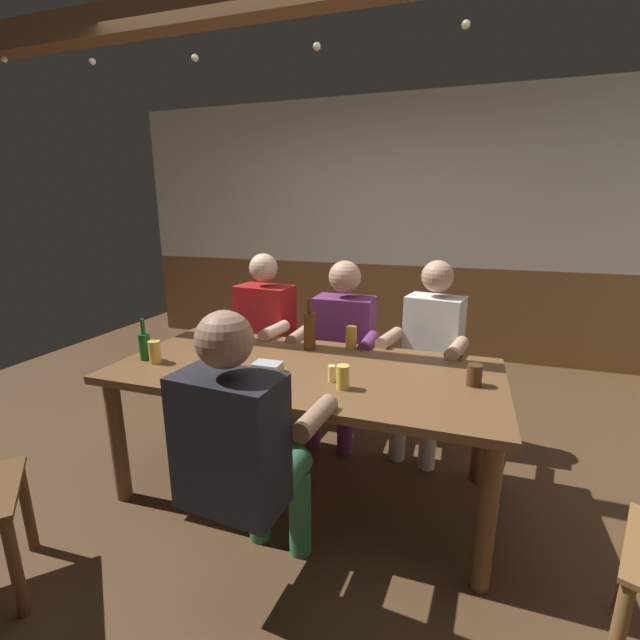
# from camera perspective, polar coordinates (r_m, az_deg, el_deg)

# --- Properties ---
(ground_plane) EXTENTS (6.88, 6.88, 0.00)m
(ground_plane) POSITION_cam_1_polar(r_m,az_deg,el_deg) (2.76, -0.40, -19.03)
(ground_plane) COLOR #4C331E
(back_wall_upper) EXTENTS (5.73, 0.12, 1.66)m
(back_wall_upper) POSITION_cam_1_polar(r_m,az_deg,el_deg) (4.67, 9.74, 17.40)
(back_wall_upper) COLOR beige
(back_wall_wainscot) EXTENTS (5.73, 0.12, 0.94)m
(back_wall_wainscot) POSITION_cam_1_polar(r_m,az_deg,el_deg) (4.78, 9.07, 1.66)
(back_wall_wainscot) COLOR brown
(back_wall_wainscot) RESTS_ON ground_plane
(dining_table) EXTENTS (1.98, 0.93, 0.72)m
(dining_table) POSITION_cam_1_polar(r_m,az_deg,el_deg) (2.30, -1.97, -8.31)
(dining_table) COLOR brown
(dining_table) RESTS_ON ground_plane
(person_0) EXTENTS (0.56, 0.56, 1.22)m
(person_0) POSITION_cam_1_polar(r_m,az_deg,el_deg) (3.12, -7.86, -1.49)
(person_0) COLOR #AD1919
(person_0) RESTS_ON ground_plane
(person_1) EXTENTS (0.54, 0.52, 1.19)m
(person_1) POSITION_cam_1_polar(r_m,az_deg,el_deg) (2.91, 2.80, -2.70)
(person_1) COLOR #6B2D66
(person_1) RESTS_ON ground_plane
(person_2) EXTENTS (0.53, 0.58, 1.21)m
(person_2) POSITION_cam_1_polar(r_m,az_deg,el_deg) (2.81, 14.22, -3.72)
(person_2) COLOR silver
(person_2) RESTS_ON ground_plane
(person_3) EXTENTS (0.55, 0.54, 1.20)m
(person_3) POSITION_cam_1_polar(r_m,az_deg,el_deg) (1.72, -10.17, -15.96)
(person_3) COLOR black
(person_3) RESTS_ON ground_plane
(table_candle) EXTENTS (0.04, 0.04, 0.08)m
(table_candle) POSITION_cam_1_polar(r_m,az_deg,el_deg) (2.07, 1.54, -7.06)
(table_candle) COLOR #F9E08C
(table_candle) RESTS_ON dining_table
(condiment_caddy) EXTENTS (0.14, 0.10, 0.05)m
(condiment_caddy) POSITION_cam_1_polar(r_m,az_deg,el_deg) (2.21, -6.92, -6.22)
(condiment_caddy) COLOR #B2B7BC
(condiment_caddy) RESTS_ON dining_table
(plate_0) EXTENTS (0.25, 0.25, 0.01)m
(plate_0) POSITION_cam_1_polar(r_m,az_deg,el_deg) (1.96, -7.82, -9.50)
(plate_0) COLOR white
(plate_0) RESTS_ON dining_table
(bottle_0) EXTENTS (0.06, 0.06, 0.23)m
(bottle_0) POSITION_cam_1_polar(r_m,az_deg,el_deg) (2.53, -22.09, -3.11)
(bottle_0) COLOR #195923
(bottle_0) RESTS_ON dining_table
(bottle_1) EXTENTS (0.07, 0.07, 0.30)m
(bottle_1) POSITION_cam_1_polar(r_m,az_deg,el_deg) (2.51, -1.37, -1.31)
(bottle_1) COLOR #593314
(bottle_1) RESTS_ON dining_table
(pint_glass_0) EXTENTS (0.06, 0.06, 0.12)m
(pint_glass_0) POSITION_cam_1_polar(r_m,az_deg,el_deg) (2.47, -20.92, -3.96)
(pint_glass_0) COLOR #E5C64C
(pint_glass_0) RESTS_ON dining_table
(pint_glass_1) EXTENTS (0.06, 0.06, 0.11)m
(pint_glass_1) POSITION_cam_1_polar(r_m,az_deg,el_deg) (1.99, 3.03, -7.51)
(pint_glass_1) COLOR #E5C64C
(pint_glass_1) RESTS_ON dining_table
(pint_glass_2) EXTENTS (0.07, 0.07, 0.11)m
(pint_glass_2) POSITION_cam_1_polar(r_m,az_deg,el_deg) (2.83, -14.03, -1.17)
(pint_glass_2) COLOR white
(pint_glass_2) RESTS_ON dining_table
(pint_glass_3) EXTENTS (0.07, 0.07, 0.10)m
(pint_glass_3) POSITION_cam_1_polar(r_m,az_deg,el_deg) (2.15, 19.67, -6.85)
(pint_glass_3) COLOR #4C2D19
(pint_glass_3) RESTS_ON dining_table
(pint_glass_4) EXTENTS (0.06, 0.06, 0.13)m
(pint_glass_4) POSITION_cam_1_polar(r_m,az_deg,el_deg) (2.53, 4.13, -2.35)
(pint_glass_4) COLOR gold
(pint_glass_4) RESTS_ON dining_table
(pint_glass_5) EXTENTS (0.08, 0.08, 0.15)m
(pint_glass_5) POSITION_cam_1_polar(r_m,az_deg,el_deg) (2.69, -14.33, -1.60)
(pint_glass_5) COLOR #4C2D19
(pint_glass_5) RESTS_ON dining_table
(string_lights) EXTENTS (4.05, 0.04, 0.17)m
(string_lights) POSITION_cam_1_polar(r_m,az_deg,el_deg) (2.43, -0.44, 33.69)
(string_lights) COLOR #F9EAB2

